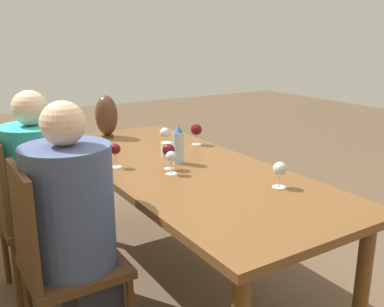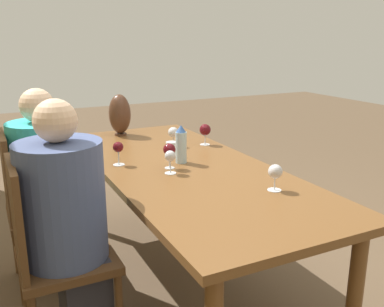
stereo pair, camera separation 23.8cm
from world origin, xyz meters
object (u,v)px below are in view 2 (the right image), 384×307
object	(u,v)px
chair_far	(33,205)
person_far	(47,183)
wine_glass_5	(275,172)
water_tumbler	(171,149)
wine_glass_2	(169,150)
chair_near	(50,252)
wine_glass_4	(118,148)
wine_glass_0	(205,130)
wine_glass_1	(173,133)
wine_glass_3	(170,157)
vase	(120,114)
person_near	(68,222)
water_bottle	(181,145)

from	to	relation	value
chair_far	person_far	size ratio (longest dim) A/B	0.80
wine_glass_5	person_far	xyz separation A→B (m)	(0.96, 0.95, -0.21)
chair_far	water_tumbler	bearing A→B (deg)	-101.53
wine_glass_2	person_far	size ratio (longest dim) A/B	0.12
chair_near	person_far	xyz separation A→B (m)	(0.64, -0.09, 0.12)
wine_glass_4	person_far	size ratio (longest dim) A/B	0.12
wine_glass_0	chair_far	bearing A→B (deg)	89.84
wine_glass_1	person_far	world-z (taller)	person_far
wine_glass_3	chair_near	world-z (taller)	chair_near
wine_glass_3	person_far	xyz separation A→B (m)	(0.48, 0.59, -0.21)
wine_glass_1	chair_near	size ratio (longest dim) A/B	0.14
vase	wine_glass_4	world-z (taller)	vase
wine_glass_3	wine_glass_1	bearing A→B (deg)	-25.60
wine_glass_5	chair_near	distance (m)	1.13
vase	wine_glass_3	bearing A→B (deg)	178.06
water_tumbler	wine_glass_3	size ratio (longest dim) A/B	0.71
wine_glass_2	wine_glass_3	bearing A→B (deg)	159.02
wine_glass_4	wine_glass_5	distance (m)	0.94
chair_far	person_far	xyz separation A→B (m)	(-0.00, -0.09, 0.12)
chair_near	person_far	size ratio (longest dim) A/B	0.80
wine_glass_0	wine_glass_2	distance (m)	0.59
wine_glass_3	vase	bearing A→B (deg)	-1.94
wine_glass_0	wine_glass_3	xyz separation A→B (m)	(-0.48, 0.47, -0.01)
wine_glass_3	chair_near	bearing A→B (deg)	102.54
water_tumbler	wine_glass_4	bearing A→B (deg)	95.46
wine_glass_4	chair_near	distance (m)	0.73
wine_glass_5	person_near	world-z (taller)	person_near
wine_glass_5	chair_near	size ratio (longest dim) A/B	0.14
water_bottle	wine_glass_0	size ratio (longest dim) A/B	1.57
wine_glass_0	chair_near	distance (m)	1.36
wine_glass_4	wine_glass_0	bearing A→B (deg)	-73.65
person_near	wine_glass_3	bearing A→B (deg)	-75.62
water_tumbler	chair_near	xyz separation A→B (m)	(-0.47, 0.83, -0.29)
wine_glass_1	chair_far	distance (m)	1.00
water_tumbler	wine_glass_3	bearing A→B (deg)	155.18
water_bottle	wine_glass_5	bearing A→B (deg)	-161.57
water_tumbler	wine_glass_0	distance (m)	0.37
vase	wine_glass_2	xyz separation A→B (m)	(-0.94, 0.00, -0.05)
water_bottle	wine_glass_2	size ratio (longest dim) A/B	1.56
wine_glass_4	person_far	distance (m)	0.49
wine_glass_2	chair_far	size ratio (longest dim) A/B	0.15
water_bottle	person_near	bearing A→B (deg)	113.06
vase	wine_glass_5	xyz separation A→B (m)	(-1.50, -0.32, -0.07)
person_far	wine_glass_5	bearing A→B (deg)	-135.34
water_bottle	wine_glass_4	world-z (taller)	water_bottle
wine_glass_4	person_far	xyz separation A→B (m)	(0.20, 0.39, -0.22)
chair_near	wine_glass_1	bearing A→B (deg)	-53.74
wine_glass_1	person_near	world-z (taller)	person_near
vase	chair_near	distance (m)	1.44
wine_glass_2	wine_glass_4	bearing A→B (deg)	51.65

